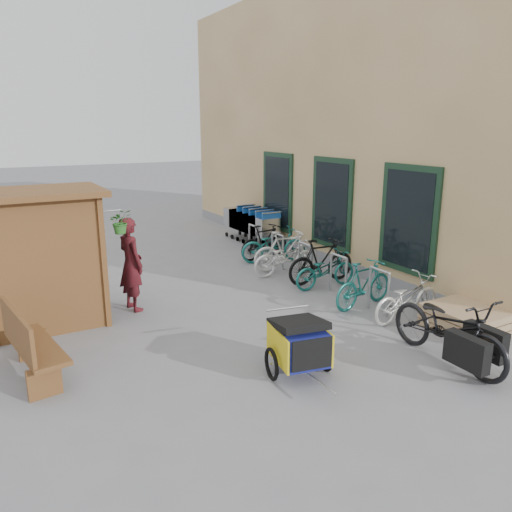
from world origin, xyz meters
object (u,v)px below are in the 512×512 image
pallet_stack (465,319)px  bike_1 (364,284)px  bike_4 (285,257)px  child_trailer (299,342)px  bench (30,343)px  bike_3 (321,261)px  shopping_carts (250,221)px  bike_5 (286,251)px  bike_7 (265,242)px  cargo_bike (450,329)px  kiosk (36,240)px  bike_2 (325,270)px  bike_0 (407,298)px  person_kiosk (131,264)px  bike_6 (274,245)px

pallet_stack → bike_1: 1.94m
bike_1 → bike_4: (-0.16, 2.57, -0.04)m
bike_4 → child_trailer: bearing=153.7°
bench → bike_3: size_ratio=0.99×
bike_1 → child_trailer: bearing=113.5°
shopping_carts → bike_5: 3.10m
bench → child_trailer: 3.75m
bike_3 → bike_7: size_ratio=1.09×
cargo_bike → child_trailer: bearing=160.6°
cargo_bike → bike_7: 6.54m
bike_1 → bike_7: bearing=-10.5°
kiosk → bike_1: size_ratio=1.61×
bike_3 → bike_5: bearing=10.4°
bike_2 → bike_7: bearing=-0.8°
bench → bike_0: bearing=-17.8°
shopping_carts → bike_1: shopping_carts is taller
bike_3 → pallet_stack: bearing=-168.7°
bench → bike_3: (6.16, 1.54, -0.01)m
person_kiosk → bike_7: 4.58m
pallet_stack → bike_3: 3.48m
bike_5 → kiosk: bearing=108.7°
person_kiosk → bike_2: (4.02, -0.76, -0.50)m
kiosk → bike_0: bearing=-27.4°
bike_1 → bike_3: size_ratio=0.92×
child_trailer → bike_4: (2.47, 4.20, -0.06)m
bike_0 → bike_6: bearing=-2.9°
bike_3 → bike_6: (-0.01, 2.03, -0.06)m
bench → kiosk: bearing=69.9°
cargo_bike → shopping_carts: bearing=82.8°
bike_2 → bike_4: bearing=11.8°
kiosk → bike_5: 5.74m
bench → bike_5: bearing=16.1°
pallet_stack → bike_5: (-0.68, 4.63, 0.29)m
bench → person_kiosk: (2.01, 1.98, 0.38)m
cargo_bike → bike_4: (0.34, 5.01, -0.11)m
bike_0 → bike_6: size_ratio=0.93×
shopping_carts → cargo_bike: (-1.23, -8.32, -0.11)m
kiosk → bench: 2.27m
kiosk → child_trailer: (2.92, -3.73, -1.06)m
pallet_stack → bike_3: bearing=98.6°
person_kiosk → bike_5: 4.09m
child_trailer → cargo_bike: 2.28m
bike_3 → bench: bearing=106.8°
bike_2 → bike_6: bearing=-2.2°
bench → bike_4: (5.79, 2.46, -0.09)m
bike_5 → bike_6: bike_5 is taller
cargo_bike → bike_5: (0.55, 5.30, -0.05)m
pallet_stack → shopping_carts: (-0.00, 7.66, 0.44)m
child_trailer → bike_7: bearing=74.6°
bike_5 → bike_7: bearing=5.7°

